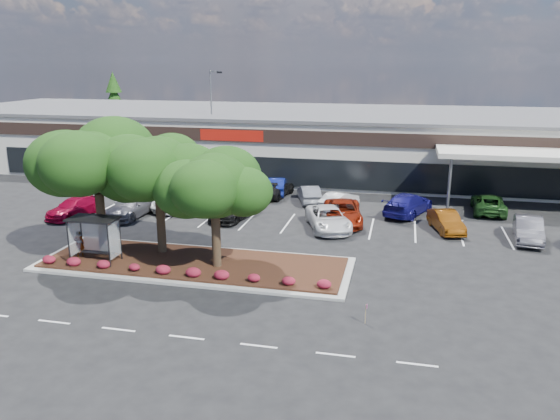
% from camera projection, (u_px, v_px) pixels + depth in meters
% --- Properties ---
extents(ground, '(160.00, 160.00, 0.00)m').
position_uv_depth(ground, '(202.00, 297.00, 27.25)').
color(ground, black).
rests_on(ground, ground).
extents(retail_store, '(80.40, 25.20, 6.25)m').
position_uv_depth(retail_store, '(315.00, 140.00, 58.25)').
color(retail_store, beige).
rests_on(retail_store, ground).
extents(landscape_island, '(18.00, 6.00, 0.26)m').
position_uv_depth(landscape_island, '(194.00, 264.00, 31.40)').
color(landscape_island, '#A0A09B').
rests_on(landscape_island, ground).
extents(lane_markings, '(33.12, 20.06, 0.01)m').
position_uv_depth(lane_markings, '(255.00, 234.00, 37.07)').
color(lane_markings, silver).
rests_on(lane_markings, ground).
extents(shrub_row, '(17.00, 0.80, 0.50)m').
position_uv_depth(shrub_row, '(179.00, 271.00, 29.33)').
color(shrub_row, '#9B203E').
rests_on(shrub_row, landscape_island).
extents(bus_shelter, '(2.75, 1.55, 2.59)m').
position_uv_depth(bus_shelter, '(95.00, 226.00, 31.01)').
color(bus_shelter, black).
rests_on(bus_shelter, landscape_island).
extents(island_tree_west, '(7.20, 7.20, 7.89)m').
position_uv_depth(island_tree_west, '(99.00, 188.00, 32.07)').
color(island_tree_west, '#13330D').
rests_on(island_tree_west, landscape_island).
extents(island_tree_mid, '(6.60, 6.60, 7.32)m').
position_uv_depth(island_tree_mid, '(159.00, 193.00, 32.05)').
color(island_tree_mid, '#13330D').
rests_on(island_tree_mid, landscape_island).
extents(island_tree_east, '(5.80, 5.80, 6.50)m').
position_uv_depth(island_tree_east, '(215.00, 210.00, 29.89)').
color(island_tree_east, '#13330D').
rests_on(island_tree_east, landscape_island).
extents(conifer_north_west, '(4.40, 4.40, 10.00)m').
position_uv_depth(conifer_north_west, '(115.00, 108.00, 75.58)').
color(conifer_north_west, '#13330D').
rests_on(conifer_north_west, ground).
extents(person_waiting, '(0.68, 0.58, 1.57)m').
position_uv_depth(person_waiting, '(79.00, 244.00, 31.99)').
color(person_waiting, '#594C47').
rests_on(person_waiting, landscape_island).
extents(light_pole, '(1.42, 0.71, 10.49)m').
position_uv_depth(light_pole, '(213.00, 130.00, 54.32)').
color(light_pole, '#A0A09B').
rests_on(light_pole, ground).
extents(survey_stake, '(0.08, 0.14, 0.93)m').
position_uv_depth(survey_stake, '(366.00, 311.00, 24.39)').
color(survey_stake, tan).
rests_on(survey_stake, ground).
extents(car_0, '(2.95, 5.13, 1.40)m').
position_uv_depth(car_0, '(74.00, 207.00, 41.12)').
color(car_0, maroon).
rests_on(car_0, ground).
extents(car_1, '(2.56, 5.60, 1.59)m').
position_uv_depth(car_1, '(132.00, 206.00, 41.25)').
color(car_1, '#58575E').
rests_on(car_1, ground).
extents(car_2, '(3.10, 5.75, 1.53)m').
position_uv_depth(car_2, '(178.00, 199.00, 43.23)').
color(car_2, silver).
rests_on(car_2, ground).
extents(car_3, '(3.14, 5.72, 1.57)m').
position_uv_depth(car_3, '(235.00, 208.00, 40.74)').
color(car_3, black).
rests_on(car_3, ground).
extents(car_4, '(3.54, 6.13, 1.61)m').
position_uv_depth(car_4, '(343.00, 212.00, 39.42)').
color(car_4, maroon).
rests_on(car_4, ground).
extents(car_5, '(4.23, 6.05, 1.53)m').
position_uv_depth(car_5, '(328.00, 218.00, 38.06)').
color(car_5, white).
rests_on(car_5, ground).
extents(car_6, '(1.75, 4.02, 1.35)m').
position_uv_depth(car_6, '(451.00, 221.00, 37.79)').
color(car_6, white).
rests_on(car_6, ground).
extents(car_7, '(2.55, 4.50, 1.40)m').
position_uv_depth(car_7, '(446.00, 221.00, 37.59)').
color(car_7, '#612F07').
rests_on(car_7, ground).
extents(car_8, '(2.16, 4.86, 1.55)m').
position_uv_depth(car_8, '(528.00, 229.00, 35.58)').
color(car_8, '#4F4E55').
rests_on(car_8, ground).
extents(car_9, '(1.60, 4.48, 1.47)m').
position_uv_depth(car_9, '(158.00, 188.00, 47.21)').
color(car_9, black).
rests_on(car_9, ground).
extents(car_10, '(2.20, 5.10, 1.46)m').
position_uv_depth(car_10, '(187.00, 193.00, 45.47)').
color(car_10, '#B9B9B9').
rests_on(car_10, ground).
extents(car_11, '(2.32, 4.83, 1.53)m').
position_uv_depth(car_11, '(276.00, 186.00, 47.91)').
color(car_11, navy).
rests_on(car_11, ground).
extents(car_12, '(3.07, 5.26, 1.38)m').
position_uv_depth(car_12, '(274.00, 188.00, 47.22)').
color(car_12, black).
rests_on(car_12, ground).
extents(car_13, '(2.79, 4.61, 1.43)m').
position_uv_depth(car_13, '(309.00, 194.00, 45.21)').
color(car_13, slate).
rests_on(car_13, ground).
extents(car_14, '(2.98, 4.51, 1.40)m').
position_uv_depth(car_14, '(339.00, 201.00, 43.08)').
color(car_14, silver).
rests_on(car_14, ground).
extents(car_15, '(4.23, 6.11, 1.64)m').
position_uv_depth(car_15, '(408.00, 204.00, 41.64)').
color(car_15, navy).
rests_on(car_15, ground).
extents(car_16, '(2.55, 5.19, 1.42)m').
position_uv_depth(car_16, '(488.00, 204.00, 42.19)').
color(car_16, '#214C1C').
rests_on(car_16, ground).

